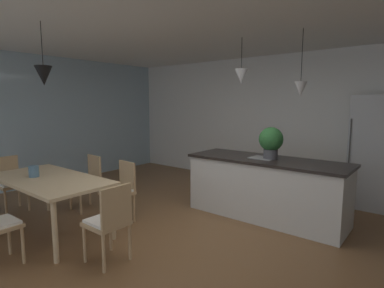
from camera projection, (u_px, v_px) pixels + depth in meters
name	position (u px, v px, depth m)	size (l,w,h in m)	color
ground_plane	(186.00, 240.00, 3.92)	(10.00, 8.40, 0.04)	brown
ceiling_slab	(185.00, 13.00, 3.55)	(10.00, 8.40, 0.12)	white
wall_back_kitchen	(288.00, 121.00, 6.26)	(10.00, 0.12, 2.70)	white
window_wall_left_glazing	(34.00, 121.00, 6.26)	(0.06, 8.40, 2.70)	#9EB7C6
dining_table	(49.00, 183.00, 4.04)	(1.85, 0.91, 0.74)	#D1B284
chair_kitchen_end	(109.00, 220.00, 3.27)	(0.40, 0.40, 0.87)	tan
chair_far_left	(88.00, 180.00, 4.96)	(0.43, 0.43, 0.87)	tan
chair_far_right	(120.00, 189.00, 4.45)	(0.44, 0.44, 0.87)	tan
chair_window_end	(10.00, 182.00, 4.87)	(0.41, 0.41, 0.87)	tan
kitchen_island	(266.00, 187.00, 4.60)	(2.36, 0.82, 0.91)	silver
refrigerator	(377.00, 152.00, 4.97)	(0.76, 0.67, 1.85)	#B2B5B7
pendant_over_table	(44.00, 76.00, 3.75)	(0.21, 0.21, 0.77)	black
pendant_over_island_main	(241.00, 76.00, 4.66)	(0.20, 0.20, 0.69)	black
pendant_over_island_aux	(301.00, 89.00, 4.12)	(0.16, 0.16, 0.90)	black
potted_plant_on_island	(271.00, 141.00, 4.47)	(0.35, 0.35, 0.47)	#4C4C51
vase_on_dining_table	(34.00, 171.00, 4.08)	(0.13, 0.13, 0.15)	slate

